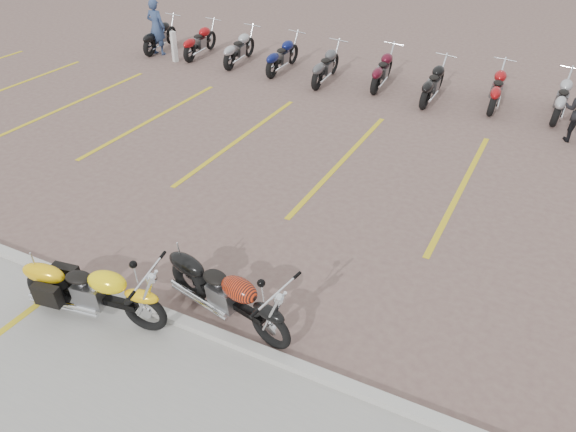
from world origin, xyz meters
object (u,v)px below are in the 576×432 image
at_px(yellow_cruiser, 92,292).
at_px(bollard, 174,47).
at_px(flame_cruiser, 227,293).
at_px(person_a, 156,27).

xyz_separation_m(yellow_cruiser, bollard, (-6.59, 10.73, 0.02)).
xyz_separation_m(flame_cruiser, bollard, (-8.35, 9.86, 0.02)).
xyz_separation_m(yellow_cruiser, person_a, (-7.62, 11.17, 0.45)).
relative_size(yellow_cruiser, person_a, 1.26).
height_order(yellow_cruiser, flame_cruiser, flame_cruiser).
bearing_deg(person_a, flame_cruiser, 129.22).
xyz_separation_m(person_a, bollard, (1.04, -0.44, -0.43)).
bearing_deg(person_a, bollard, 153.90).
relative_size(flame_cruiser, bollard, 2.34).
bearing_deg(flame_cruiser, person_a, 145.14).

